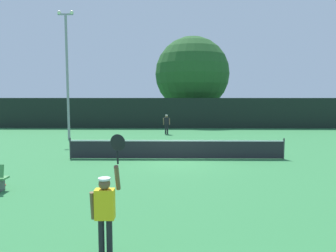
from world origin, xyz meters
TOP-DOWN VIEW (x-y plane):
  - ground_plane at (0.00, 0.00)m, footprint 120.00×120.00m
  - tennis_net at (0.00, 0.00)m, footprint 10.94×0.08m
  - perimeter_fence at (0.00, 15.14)m, footprint 35.89×0.12m
  - player_serving at (-1.54, -10.01)m, footprint 0.67×0.39m
  - player_receiving at (-0.68, 10.26)m, footprint 0.57×0.24m
  - tennis_ball at (-1.71, 3.48)m, footprint 0.07×0.07m
  - spare_racket at (-6.35, -4.99)m, footprint 0.28×0.52m
  - light_pole at (-7.85, 7.32)m, footprint 1.18×0.28m
  - large_tree at (2.05, 20.60)m, footprint 8.35×8.35m
  - parked_car_near at (10.02, 20.91)m, footprint 2.03×4.26m

SIDE VIEW (x-z plane):
  - ground_plane at x=0.00m, z-range 0.00..0.00m
  - spare_racket at x=-6.35m, z-range 0.00..0.04m
  - tennis_ball at x=-1.71m, z-range 0.00..0.07m
  - tennis_net at x=0.00m, z-range -0.02..1.05m
  - parked_car_near at x=10.02m, z-range -0.07..1.62m
  - player_receiving at x=-0.68m, z-range 0.18..1.79m
  - player_serving at x=-1.54m, z-range -0.16..2.33m
  - perimeter_fence at x=0.00m, z-range 0.00..2.96m
  - light_pole at x=-7.85m, z-range 0.58..9.83m
  - large_tree at x=2.05m, z-range 0.72..10.51m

